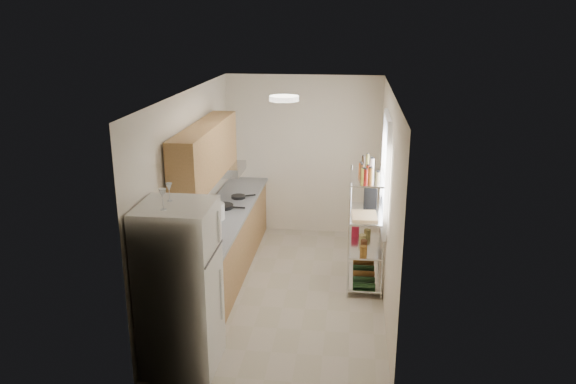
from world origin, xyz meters
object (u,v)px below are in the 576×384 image
(refrigerator, at_px, (180,287))
(frying_pan_large, at_px, (223,206))
(cutting_board, at_px, (364,216))
(espresso_machine, at_px, (371,195))
(rice_cooker, at_px, (215,211))

(refrigerator, relative_size, frying_pan_large, 6.11)
(refrigerator, bearing_deg, cutting_board, 46.15)
(espresso_machine, bearing_deg, frying_pan_large, -175.51)
(frying_pan_large, bearing_deg, espresso_machine, 6.02)
(cutting_board, bearing_deg, frying_pan_large, 167.12)
(rice_cooker, xyz_separation_m, espresso_machine, (2.04, 0.48, 0.16))
(cutting_board, bearing_deg, espresso_machine, 79.85)
(cutting_board, height_order, espresso_machine, espresso_machine)
(refrigerator, height_order, cutting_board, refrigerator)
(refrigerator, xyz_separation_m, espresso_machine, (1.93, 2.40, 0.29))
(rice_cooker, bearing_deg, refrigerator, -86.66)
(refrigerator, relative_size, cutting_board, 4.24)
(frying_pan_large, xyz_separation_m, espresso_machine, (2.04, 0.03, 0.24))
(refrigerator, xyz_separation_m, rice_cooker, (-0.11, 1.92, 0.13))
(rice_cooker, xyz_separation_m, frying_pan_large, (0.01, 0.45, -0.08))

